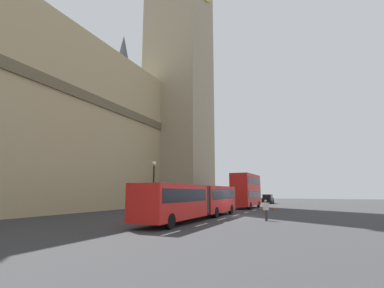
{
  "coord_description": "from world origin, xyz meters",
  "views": [
    {
      "loc": [
        -28.05,
        -8.02,
        2.34
      ],
      "look_at": [
        0.98,
        4.99,
        7.72
      ],
      "focal_mm": 26.56,
      "sensor_mm": 36.0,
      "label": 1
    }
  ],
  "objects_px": {
    "traffic_cone_west": "(265,210)",
    "traffic_cone_east": "(274,208)",
    "street_lamp": "(154,184)",
    "double_decker_bus": "(246,189)",
    "traffic_cone_middle": "(265,209)",
    "sedan_lead": "(268,199)",
    "clock_tower": "(180,26)",
    "pedestrian_near_cones": "(266,209)",
    "articulated_bus": "(196,199)"
  },
  "relations": [
    {
      "from": "traffic_cone_west",
      "to": "traffic_cone_east",
      "type": "height_order",
      "value": "same"
    },
    {
      "from": "traffic_cone_west",
      "to": "street_lamp",
      "type": "relative_size",
      "value": 0.11
    },
    {
      "from": "double_decker_bus",
      "to": "traffic_cone_middle",
      "type": "relative_size",
      "value": 15.53
    },
    {
      "from": "street_lamp",
      "to": "traffic_cone_middle",
      "type": "bearing_deg",
      "value": -31.71
    },
    {
      "from": "sedan_lead",
      "to": "street_lamp",
      "type": "relative_size",
      "value": 0.83
    },
    {
      "from": "traffic_cone_west",
      "to": "traffic_cone_middle",
      "type": "bearing_deg",
      "value": 10.94
    },
    {
      "from": "sedan_lead",
      "to": "traffic_cone_east",
      "type": "bearing_deg",
      "value": -168.74
    },
    {
      "from": "double_decker_bus",
      "to": "traffic_cone_west",
      "type": "height_order",
      "value": "double_decker_bus"
    },
    {
      "from": "double_decker_bus",
      "to": "sedan_lead",
      "type": "height_order",
      "value": "double_decker_bus"
    },
    {
      "from": "clock_tower",
      "to": "double_decker_bus",
      "type": "xyz_separation_m",
      "value": [
        -5.53,
        -13.99,
        -32.99
      ]
    },
    {
      "from": "pedestrian_near_cones",
      "to": "double_decker_bus",
      "type": "bearing_deg",
      "value": 18.24
    },
    {
      "from": "articulated_bus",
      "to": "traffic_cone_east",
      "type": "bearing_deg",
      "value": -15.15
    },
    {
      "from": "double_decker_bus",
      "to": "clock_tower",
      "type": "bearing_deg",
      "value": 68.41
    },
    {
      "from": "articulated_bus",
      "to": "clock_tower",
      "type": "bearing_deg",
      "value": 29.88
    },
    {
      "from": "double_decker_bus",
      "to": "sedan_lead",
      "type": "bearing_deg",
      "value": -0.05
    },
    {
      "from": "traffic_cone_west",
      "to": "traffic_cone_east",
      "type": "relative_size",
      "value": 1.0
    },
    {
      "from": "articulated_bus",
      "to": "street_lamp",
      "type": "bearing_deg",
      "value": 85.97
    },
    {
      "from": "street_lamp",
      "to": "pedestrian_near_cones",
      "type": "distance_m",
      "value": 10.55
    },
    {
      "from": "street_lamp",
      "to": "pedestrian_near_cones",
      "type": "height_order",
      "value": "street_lamp"
    },
    {
      "from": "traffic_cone_middle",
      "to": "pedestrian_near_cones",
      "type": "height_order",
      "value": "pedestrian_near_cones"
    },
    {
      "from": "sedan_lead",
      "to": "pedestrian_near_cones",
      "type": "xyz_separation_m",
      "value": [
        -35.93,
        -5.76,
        -0.0
      ]
    },
    {
      "from": "street_lamp",
      "to": "pedestrian_near_cones",
      "type": "bearing_deg",
      "value": -84.64
    },
    {
      "from": "double_decker_bus",
      "to": "traffic_cone_west",
      "type": "bearing_deg",
      "value": -153.85
    },
    {
      "from": "traffic_cone_middle",
      "to": "clock_tower",
      "type": "bearing_deg",
      "value": 57.88
    },
    {
      "from": "articulated_bus",
      "to": "pedestrian_near_cones",
      "type": "height_order",
      "value": "articulated_bus"
    },
    {
      "from": "clock_tower",
      "to": "sedan_lead",
      "type": "relative_size",
      "value": 15.45
    },
    {
      "from": "double_decker_bus",
      "to": "traffic_cone_west",
      "type": "relative_size",
      "value": 15.53
    },
    {
      "from": "articulated_bus",
      "to": "traffic_cone_west",
      "type": "relative_size",
      "value": 28.38
    },
    {
      "from": "articulated_bus",
      "to": "double_decker_bus",
      "type": "relative_size",
      "value": 1.83
    },
    {
      "from": "double_decker_bus",
      "to": "pedestrian_near_cones",
      "type": "bearing_deg",
      "value": -161.76
    },
    {
      "from": "traffic_cone_east",
      "to": "double_decker_bus",
      "type": "bearing_deg",
      "value": 54.84
    },
    {
      "from": "clock_tower",
      "to": "traffic_cone_middle",
      "type": "xyz_separation_m",
      "value": [
        -11.01,
        -17.53,
        -35.42
      ]
    },
    {
      "from": "articulated_bus",
      "to": "pedestrian_near_cones",
      "type": "distance_m",
      "value": 5.97
    },
    {
      "from": "clock_tower",
      "to": "traffic_cone_east",
      "type": "bearing_deg",
      "value": -115.08
    },
    {
      "from": "traffic_cone_middle",
      "to": "pedestrian_near_cones",
      "type": "bearing_deg",
      "value": -169.49
    },
    {
      "from": "traffic_cone_west",
      "to": "traffic_cone_east",
      "type": "distance_m",
      "value": 5.33
    },
    {
      "from": "double_decker_bus",
      "to": "pedestrian_near_cones",
      "type": "relative_size",
      "value": 5.33
    },
    {
      "from": "traffic_cone_middle",
      "to": "traffic_cone_west",
      "type": "bearing_deg",
      "value": -169.06
    },
    {
      "from": "double_decker_bus",
      "to": "street_lamp",
      "type": "distance_m",
      "value": 19.04
    },
    {
      "from": "sedan_lead",
      "to": "articulated_bus",
      "type": "bearing_deg",
      "value": 179.98
    },
    {
      "from": "sedan_lead",
      "to": "pedestrian_near_cones",
      "type": "relative_size",
      "value": 2.6
    },
    {
      "from": "articulated_bus",
      "to": "traffic_cone_middle",
      "type": "xyz_separation_m",
      "value": [
        13.34,
        -3.54,
        -1.46
      ]
    },
    {
      "from": "double_decker_bus",
      "to": "traffic_cone_middle",
      "type": "xyz_separation_m",
      "value": [
        -5.47,
        -3.54,
        -2.43
      ]
    },
    {
      "from": "double_decker_bus",
      "to": "traffic_cone_east",
      "type": "xyz_separation_m",
      "value": [
        -3.01,
        -4.28,
        -2.43
      ]
    },
    {
      "from": "sedan_lead",
      "to": "pedestrian_near_cones",
      "type": "bearing_deg",
      "value": -170.89
    },
    {
      "from": "clock_tower",
      "to": "traffic_cone_east",
      "type": "relative_size",
      "value": 117.23
    },
    {
      "from": "articulated_bus",
      "to": "traffic_cone_middle",
      "type": "relative_size",
      "value": 28.38
    },
    {
      "from": "articulated_bus",
      "to": "double_decker_bus",
      "type": "height_order",
      "value": "double_decker_bus"
    },
    {
      "from": "articulated_bus",
      "to": "street_lamp",
      "type": "xyz_separation_m",
      "value": [
        0.32,
        4.51,
        1.31
      ]
    },
    {
      "from": "traffic_cone_middle",
      "to": "street_lamp",
      "type": "distance_m",
      "value": 15.56
    }
  ]
}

